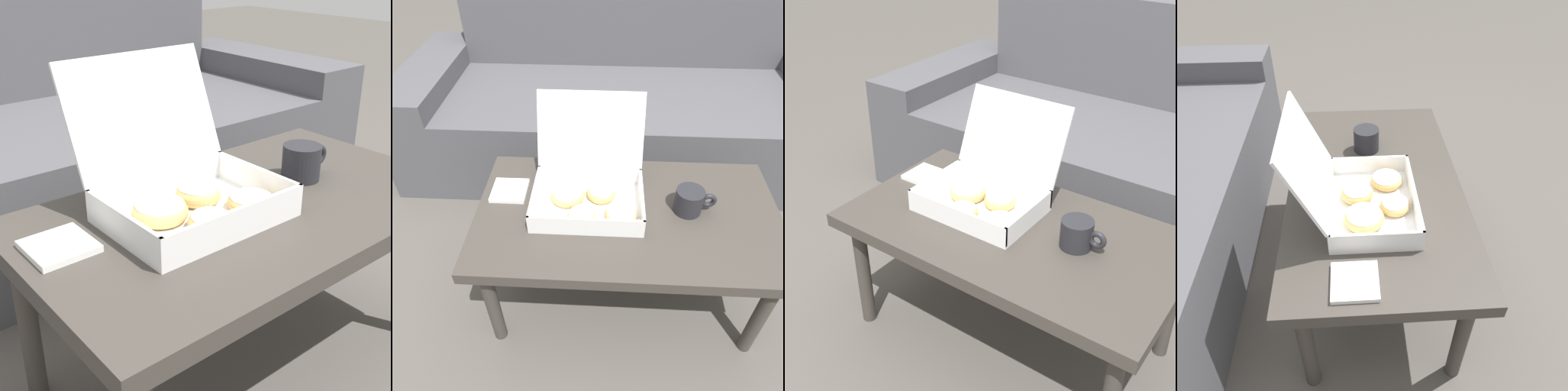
{
  "view_description": "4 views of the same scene",
  "coord_description": "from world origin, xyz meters",
  "views": [
    {
      "loc": [
        -0.74,
        -0.86,
        0.92
      ],
      "look_at": [
        -0.13,
        -0.11,
        0.48
      ],
      "focal_mm": 50.0,
      "sensor_mm": 36.0,
      "label": 1
    },
    {
      "loc": [
        -0.08,
        -1.0,
        1.28
      ],
      "look_at": [
        -0.13,
        -0.11,
        0.48
      ],
      "focal_mm": 35.0,
      "sensor_mm": 36.0,
      "label": 2
    },
    {
      "loc": [
        0.68,
        -1.24,
        1.3
      ],
      "look_at": [
        -0.13,
        -0.11,
        0.48
      ],
      "focal_mm": 50.0,
      "sensor_mm": 36.0,
      "label": 3
    },
    {
      "loc": [
        -0.96,
        -0.06,
        1.18
      ],
      "look_at": [
        -0.13,
        -0.11,
        0.48
      ],
      "focal_mm": 35.0,
      "sensor_mm": 36.0,
      "label": 4
    }
  ],
  "objects": [
    {
      "name": "pastry_box",
      "position": [
        -0.13,
        -0.08,
        0.48
      ],
      "size": [
        0.35,
        0.35,
        0.3
      ],
      "color": "white",
      "rests_on": "coffee_table"
    },
    {
      "name": "coffee_table",
      "position": [
        0.0,
        -0.13,
        0.38
      ],
      "size": [
        0.97,
        0.55,
        0.43
      ],
      "color": "#3D3833",
      "rests_on": "ground_plane"
    },
    {
      "name": "coffee_mug",
      "position": [
        0.19,
        -0.11,
        0.47
      ],
      "size": [
        0.13,
        0.09,
        0.08
      ],
      "color": "#232328",
      "rests_on": "coffee_table"
    },
    {
      "name": "napkin_stack",
      "position": [
        -0.4,
        -0.05,
        0.43
      ],
      "size": [
        0.12,
        0.12,
        0.01
      ],
      "color": "white",
      "rests_on": "coffee_table"
    },
    {
      "name": "ground_plane",
      "position": [
        0.0,
        0.0,
        0.0
      ],
      "size": [
        12.0,
        12.0,
        0.0
      ],
      "primitive_type": "plane",
      "color": "#514C47"
    }
  ]
}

